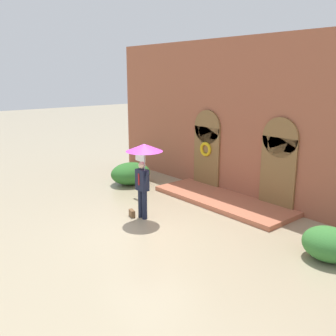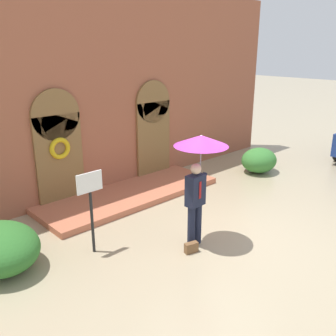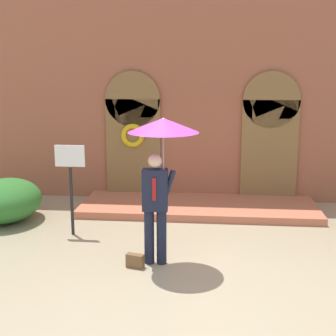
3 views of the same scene
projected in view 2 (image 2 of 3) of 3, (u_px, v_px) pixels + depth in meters
name	position (u px, v px, depth m)	size (l,w,h in m)	color
ground_plane	(215.00, 236.00, 8.35)	(80.00, 80.00, 0.00)	tan
building_facade	(104.00, 97.00, 10.38)	(14.00, 2.30, 5.60)	#9E563D
person_with_umbrella	(200.00, 157.00, 7.47)	(1.10, 1.10, 2.36)	#191E33
handbag	(191.00, 248.00, 7.64)	(0.28, 0.12, 0.22)	brown
sign_post	(91.00, 199.00, 7.35)	(0.56, 0.06, 1.72)	black
shrub_left	(0.00, 248.00, 6.99)	(1.40, 1.67, 0.88)	#2D6B28
shrub_right	(259.00, 160.00, 12.39)	(1.25, 1.09, 0.81)	#387A33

